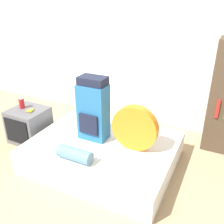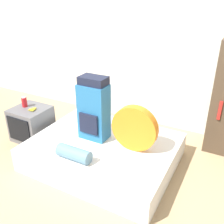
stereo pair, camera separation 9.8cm
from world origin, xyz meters
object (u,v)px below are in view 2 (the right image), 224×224
(tent_bag, at_px, (135,128))
(canister, at_px, (24,102))
(backpack, at_px, (94,109))
(television, at_px, (32,124))
(sleeping_roll, at_px, (74,154))

(tent_bag, bearing_deg, canister, -179.50)
(backpack, height_order, canister, backpack)
(television, relative_size, canister, 3.25)
(sleeping_roll, bearing_deg, tent_bag, 45.85)
(canister, bearing_deg, sleeping_roll, -22.07)
(backpack, bearing_deg, sleeping_roll, -83.77)
(sleeping_roll, relative_size, canister, 2.61)
(television, distance_m, canister, 0.35)
(sleeping_roll, bearing_deg, television, 157.00)
(tent_bag, height_order, canister, tent_bag)
(backpack, distance_m, canister, 1.22)
(tent_bag, distance_m, canister, 1.79)
(sleeping_roll, distance_m, television, 1.28)
(television, bearing_deg, tent_bag, 1.22)
(tent_bag, distance_m, sleeping_roll, 0.77)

